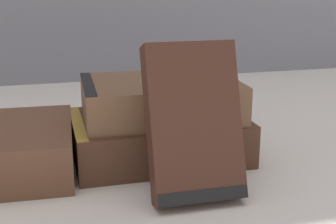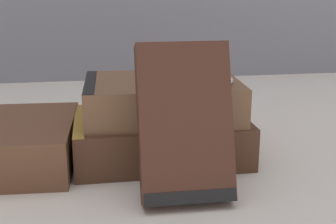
{
  "view_description": "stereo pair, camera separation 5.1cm",
  "coord_description": "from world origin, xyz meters",
  "px_view_note": "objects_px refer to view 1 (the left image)",
  "views": [
    {
      "loc": [
        -0.13,
        -0.46,
        0.2
      ],
      "look_at": [
        -0.0,
        0.02,
        0.06
      ],
      "focal_mm": 50.0,
      "sensor_mm": 36.0,
      "label": 1
    },
    {
      "loc": [
        -0.08,
        -0.47,
        0.2
      ],
      "look_at": [
        -0.0,
        0.02,
        0.06
      ],
      "focal_mm": 50.0,
      "sensor_mm": 36.0,
      "label": 2
    }
  ],
  "objects_px": {
    "book_flat_top": "(156,99)",
    "pocket_watch": "(205,79)",
    "book_leaning_front": "(189,128)",
    "book_flat_bottom": "(154,137)",
    "reading_glasses": "(83,130)"
  },
  "relations": [
    {
      "from": "book_flat_bottom",
      "to": "book_leaning_front",
      "type": "relative_size",
      "value": 1.33
    },
    {
      "from": "book_flat_bottom",
      "to": "book_flat_top",
      "type": "relative_size",
      "value": 1.11
    },
    {
      "from": "book_flat_bottom",
      "to": "book_flat_top",
      "type": "distance_m",
      "value": 0.05
    },
    {
      "from": "book_leaning_front",
      "to": "reading_glasses",
      "type": "relative_size",
      "value": 1.5
    },
    {
      "from": "pocket_watch",
      "to": "book_leaning_front",
      "type": "bearing_deg",
      "value": -117.43
    },
    {
      "from": "book_leaning_front",
      "to": "reading_glasses",
      "type": "xyz_separation_m",
      "value": [
        -0.08,
        0.22,
        -0.07
      ]
    },
    {
      "from": "book_leaning_front",
      "to": "pocket_watch",
      "type": "xyz_separation_m",
      "value": [
        0.05,
        0.09,
        0.03
      ]
    },
    {
      "from": "book_flat_top",
      "to": "pocket_watch",
      "type": "height_order",
      "value": "pocket_watch"
    },
    {
      "from": "book_flat_bottom",
      "to": "book_flat_top",
      "type": "bearing_deg",
      "value": 23.63
    },
    {
      "from": "pocket_watch",
      "to": "reading_glasses",
      "type": "distance_m",
      "value": 0.21
    },
    {
      "from": "book_flat_top",
      "to": "reading_glasses",
      "type": "height_order",
      "value": "book_flat_top"
    },
    {
      "from": "book_flat_bottom",
      "to": "pocket_watch",
      "type": "bearing_deg",
      "value": -19.58
    },
    {
      "from": "book_flat_top",
      "to": "pocket_watch",
      "type": "relative_size",
      "value": 2.87
    },
    {
      "from": "reading_glasses",
      "to": "book_flat_top",
      "type": "bearing_deg",
      "value": -74.74
    },
    {
      "from": "book_flat_top",
      "to": "reading_glasses",
      "type": "xyz_separation_m",
      "value": [
        -0.08,
        0.11,
        -0.07
      ]
    }
  ]
}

